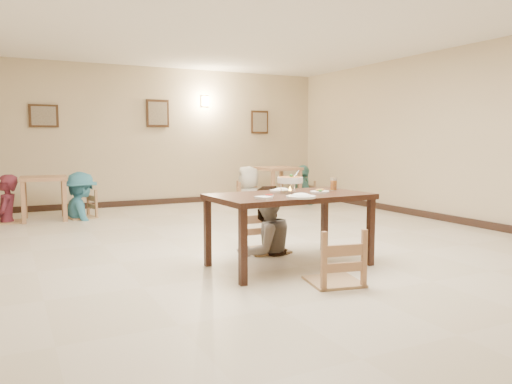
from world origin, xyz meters
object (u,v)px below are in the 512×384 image
drink_glass (334,184)px  chair_near (335,230)px  bg_diner_c (248,166)px  bg_diner_d (303,165)px  bg_chair_lr (80,192)px  bg_chair_rr (303,182)px  main_diner (265,186)px  main_table (289,201)px  chair_far (266,210)px  bg_diner_b (80,172)px  bg_table_left (44,184)px  bg_diner_a (5,175)px  bg_chair_rl (248,183)px  bg_table_right (277,173)px  curry_warmer (290,180)px  bg_chair_ll (6,195)px

drink_glass → chair_near: bearing=-124.6°
bg_diner_c → bg_diner_d: size_ratio=1.01×
bg_chair_lr → bg_chair_rr: (4.83, 0.09, -0.02)m
main_diner → main_table: bearing=73.2°
chair_near → chair_far: bearing=-80.7°
chair_near → bg_diner_b: size_ratio=0.63×
bg_table_left → bg_diner_a: bg_diner_a is taller
bg_table_left → bg_diner_b: 0.65m
chair_near → bg_chair_lr: bearing=-61.5°
main_diner → bg_chair_rr: 5.16m
bg_chair_rl → bg_diner_b: bearing=108.6°
main_table → bg_table_right: 5.39m
main_table → chair_near: size_ratio=1.67×
drink_glass → bg_chair_lr: size_ratio=0.16×
bg_diner_d → chair_near: bearing=161.7°
bg_table_left → main_diner: bearing=-60.2°
curry_warmer → bg_chair_lr: curry_warmer is taller
main_table → bg_chair_rl: 5.14m
bg_chair_lr → main_table: bearing=5.6°
bg_table_right → bg_diner_a: bearing=-179.6°
bg_table_left → bg_table_right: bg_table_right is taller
main_table → chair_far: (0.11, 0.77, -0.21)m
bg_table_right → chair_near: bearing=-113.7°
chair_far → bg_chair_ll: (-2.97, 3.97, -0.05)m
main_diner → bg_diner_a: size_ratio=1.02×
bg_chair_lr → bg_table_right: bearing=77.1°
main_table → curry_warmer: curry_warmer is taller
chair_far → bg_chair_lr: (-1.75, 3.95, -0.05)m
bg_chair_lr → bg_chair_rr: 4.83m
chair_far → bg_table_left: chair_far is taller
bg_chair_rr → drink_glass: bearing=-25.6°
main_table → drink_glass: (0.67, 0.09, 0.15)m
chair_near → curry_warmer: 0.95m
bg_chair_lr → bg_chair_rr: size_ratio=1.03×
bg_diner_b → bg_diner_c: 3.46m
bg_diner_a → chair_far: bearing=49.0°
drink_glass → bg_diner_c: size_ratio=0.09×
bg_chair_ll → chair_far: bearing=-140.2°
main_table → bg_table_left: bearing=113.0°
main_diner → bg_diner_d: bg_diner_d is taller
bg_chair_ll → bg_chair_rr: bearing=-86.4°
curry_warmer → bg_table_left: curry_warmer is taller
bg_diner_b → bg_chair_lr: bearing=-0.0°
bg_chair_ll → bg_chair_rr: bg_chair_ll is taller
bg_chair_lr → bg_diner_b: size_ratio=0.58×
curry_warmer → bg_diner_d: bearing=56.4°
drink_glass → bg_table_right: drink_glass is taller
bg_diner_c → bg_diner_d: bearing=110.7°
curry_warmer → drink_glass: size_ratio=2.08×
drink_glass → main_table: bearing=-172.0°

